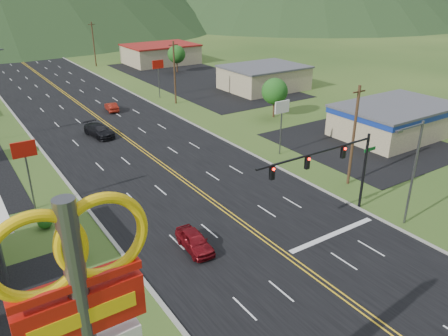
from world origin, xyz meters
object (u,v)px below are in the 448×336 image
traffic_signal (334,162)px  streetlight_east (412,168)px  car_dark_mid (99,131)px  car_red_near (195,241)px  car_red_far (112,107)px

traffic_signal → streetlight_east: 6.17m
streetlight_east → car_dark_mid: bearing=111.1°
streetlight_east → car_red_near: 18.22m
traffic_signal → car_red_near: size_ratio=3.11×
traffic_signal → car_red_far: (-3.50, 42.36, -4.67)m
car_red_near → car_red_far: car_red_near is taller
car_dark_mid → traffic_signal: bearing=-83.7°
traffic_signal → car_dark_mid: (-9.10, 31.82, -4.55)m
car_dark_mid → car_red_far: car_dark_mid is taller
traffic_signal → car_red_near: traffic_signal is taller
streetlight_east → car_red_near: bearing=158.8°
traffic_signal → streetlight_east: streetlight_east is taller
car_red_near → car_red_far: 40.81m
streetlight_east → car_red_far: (-8.19, 46.36, -4.52)m
car_dark_mid → car_red_far: size_ratio=1.34×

